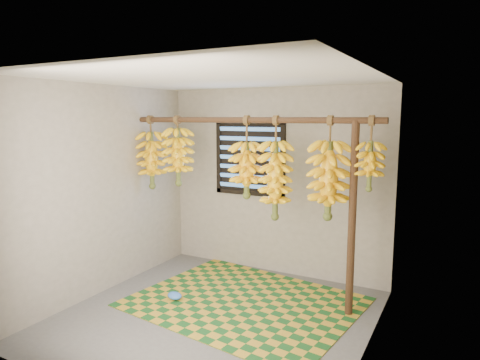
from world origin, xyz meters
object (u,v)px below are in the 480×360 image
Objects in this scene: banana_bunch_e at (329,180)px; banana_bunch_f at (370,166)px; support_post at (352,221)px; plastic_bag at (175,296)px; banana_bunch_a at (152,160)px; banana_bunch_c at (247,170)px; banana_bunch_b at (178,157)px; woven_mat at (244,302)px; banana_bunch_d at (275,180)px.

banana_bunch_f is (0.40, 0.00, 0.17)m from banana_bunch_e.
support_post reaches higher than plastic_bag.
banana_bunch_c is at bearing 0.00° from banana_bunch_a.
banana_bunch_e is (1.88, 0.00, -0.16)m from banana_bunch_b.
woven_mat is at bearing -13.56° from banana_bunch_b.
banana_bunch_e reaches higher than plastic_bag.
support_post is at bearing 180.00° from banana_bunch_f.
woven_mat is 1.47m from banana_bunch_c.
plastic_bag is at bearing -156.60° from woven_mat.
banana_bunch_f is at bearing 0.00° from banana_bunch_a.
banana_bunch_d is at bearing 180.00° from banana_bunch_f.
banana_bunch_e is (0.94, 0.00, -0.05)m from banana_bunch_c.
banana_bunch_d and banana_bunch_f have the same top height.
banana_bunch_c is (1.36, 0.00, -0.05)m from banana_bunch_a.
support_post is 2.19× the size of banana_bunch_a.
banana_bunch_c is at bearing 0.00° from banana_bunch_b.
banana_bunch_a and banana_bunch_b have the same top height.
banana_bunch_d is at bearing 180.00° from support_post.
banana_bunch_b is at bearing 180.00° from banana_bunch_c.
support_post is at bearing 13.02° from woven_mat.
banana_bunch_d is (1.29, 0.00, -0.20)m from banana_bunch_b.
banana_bunch_a is 2.70m from banana_bunch_f.
banana_bunch_c and banana_bunch_d have the same top height.
woven_mat is (-1.09, -0.25, -0.99)m from support_post.
banana_bunch_e and banana_bunch_f have the same top height.
plastic_bag is (-1.81, -0.56, -0.95)m from support_post.
support_post is at bearing 17.30° from plastic_bag.
woven_mat is at bearing -67.57° from banana_bunch_c.
banana_bunch_c reaches higher than woven_mat.
banana_bunch_c is 0.36m from banana_bunch_d.
banana_bunch_b is at bearing 0.00° from banana_bunch_a.
woven_mat is 2.76× the size of banana_bunch_b.
banana_bunch_a and banana_bunch_f have the same top height.
woven_mat is 12.34× the size of plastic_bag.
plastic_bag is at bearing -137.56° from banana_bunch_c.
banana_bunch_c and banana_bunch_e have the same top height.
support_post is 1.28m from banana_bunch_c.
banana_bunch_f is (1.34, 0.00, 0.12)m from banana_bunch_c.
woven_mat is at bearing -9.80° from banana_bunch_a.
support_post is at bearing 0.00° from banana_bunch_d.
support_post reaches higher than woven_mat.
banana_bunch_c is at bearing 180.00° from support_post.
plastic_bag is 2.13m from banana_bunch_e.
woven_mat is 2.55× the size of banana_bunch_c.
banana_bunch_a is 2.30m from banana_bunch_e.
banana_bunch_b is 0.80× the size of banana_bunch_e.
banana_bunch_b and banana_bunch_d have the same top height.
plastic_bag reaches higher than woven_mat.
woven_mat is at bearing -166.98° from support_post.
banana_bunch_c is at bearing 42.44° from plastic_bag.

